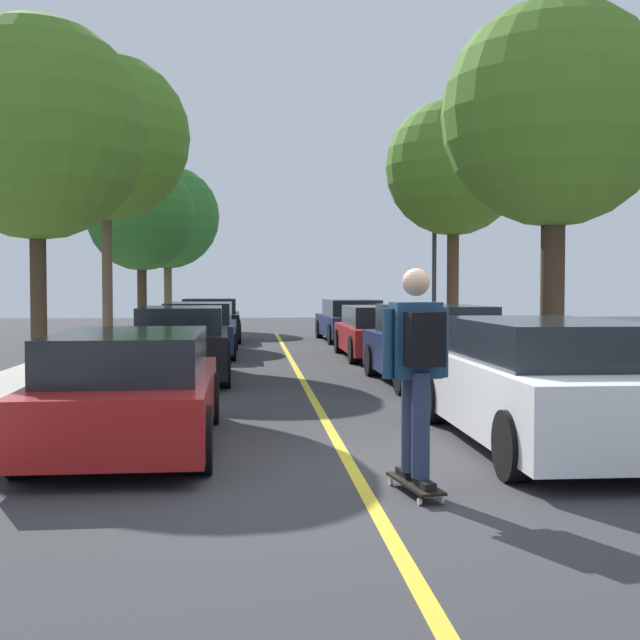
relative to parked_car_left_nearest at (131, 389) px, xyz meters
name	(u,v)px	position (x,y,z in m)	size (l,w,h in m)	color
ground	(359,481)	(2.25, -1.79, -0.63)	(80.00, 80.00, 0.00)	#353538
center_line	(321,413)	(2.25, 2.21, -0.63)	(0.12, 39.20, 0.01)	gold
parked_car_left_nearest	(131,389)	(0.00, 0.00, 0.00)	(1.88, 4.28, 1.25)	maroon
parked_car_left_near	(181,344)	(0.00, 6.54, 0.04)	(1.91, 4.12, 1.36)	black
parked_car_left_far	(199,329)	(0.00, 12.05, 0.04)	(1.91, 4.54, 1.34)	navy
parked_car_left_farthest	(210,320)	(0.00, 17.64, 0.05)	(2.03, 4.20, 1.37)	black
parked_car_right_nearest	(547,383)	(4.50, -0.32, 0.06)	(1.99, 4.57, 1.37)	white
parked_car_right_near	(432,345)	(4.50, 5.44, 0.07)	(1.96, 4.30, 1.41)	navy
parked_car_right_far	(382,332)	(4.50, 11.01, 0.01)	(1.99, 4.49, 1.27)	maroon
parked_car_right_farthest	(351,321)	(4.50, 17.37, 0.02)	(1.98, 4.73, 1.33)	navy
street_tree_left_nearest	(36,129)	(-2.14, 4.71, 3.64)	(3.58, 3.58, 5.93)	#3D2D1E
street_tree_left_near	(106,138)	(-2.14, 11.22, 4.66)	(3.99, 3.99, 7.16)	brown
street_tree_left_far	(141,217)	(-2.14, 17.62, 3.32)	(3.42, 3.42, 5.53)	#3D2D1E
street_tree_left_farthest	(167,217)	(-2.14, 25.94, 4.01)	(4.30, 4.30, 6.66)	brown
street_tree_right_nearest	(554,116)	(6.63, 5.26, 4.12)	(3.97, 3.97, 6.63)	#3D2D1E
street_tree_right_near	(453,168)	(6.63, 12.53, 4.24)	(3.59, 3.59, 6.54)	#4C3823
fire_hydrant	(635,388)	(6.00, 0.72, -0.14)	(0.20, 0.20, 0.70)	#B2140F
streetlamp	(434,230)	(6.25, 13.05, 2.65)	(0.36, 0.24, 5.47)	#38383D
skateboard	(415,484)	(2.65, -2.30, -0.54)	(0.36, 0.87, 0.10)	black
skateboarder	(417,361)	(2.66, -2.33, 0.49)	(0.59, 0.71, 1.78)	black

